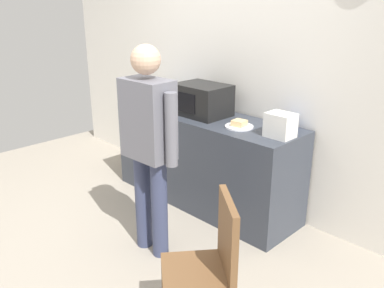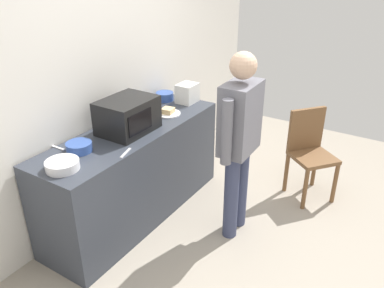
{
  "view_description": "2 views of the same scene",
  "coord_description": "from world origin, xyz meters",
  "px_view_note": "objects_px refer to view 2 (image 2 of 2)",
  "views": [
    {
      "loc": [
        2.53,
        -1.56,
        1.99
      ],
      "look_at": [
        0.15,
        0.82,
        0.78
      ],
      "focal_mm": 38.23,
      "sensor_mm": 36.0,
      "label": 1
    },
    {
      "loc": [
        -2.53,
        -0.99,
        2.38
      ],
      "look_at": [
        0.07,
        0.66,
        0.86
      ],
      "focal_mm": 36.79,
      "sensor_mm": 36.0,
      "label": 2
    }
  ],
  "objects_px": {
    "microwave": "(128,115)",
    "cereal_bowl": "(62,165)",
    "toaster": "(187,93)",
    "wooden_chair": "(310,150)",
    "salad_bowl": "(79,147)",
    "person_standing": "(239,135)",
    "mixing_bowl": "(165,96)",
    "sandwich_plate": "(168,112)",
    "spoon_utensil": "(126,153)",
    "fork_utensil": "(57,147)"
  },
  "relations": [
    {
      "from": "spoon_utensil",
      "to": "person_standing",
      "type": "xyz_separation_m",
      "value": [
        0.68,
        -0.67,
        0.06
      ]
    },
    {
      "from": "microwave",
      "to": "person_standing",
      "type": "xyz_separation_m",
      "value": [
        0.33,
        -0.94,
        -0.08
      ]
    },
    {
      "from": "salad_bowl",
      "to": "cereal_bowl",
      "type": "xyz_separation_m",
      "value": [
        -0.27,
        -0.12,
        -0.0
      ]
    },
    {
      "from": "microwave",
      "to": "toaster",
      "type": "xyz_separation_m",
      "value": [
        0.91,
        -0.04,
        -0.05
      ]
    },
    {
      "from": "sandwich_plate",
      "to": "mixing_bowl",
      "type": "xyz_separation_m",
      "value": [
        0.32,
        0.27,
        0.02
      ]
    },
    {
      "from": "toaster",
      "to": "wooden_chair",
      "type": "bearing_deg",
      "value": -72.96
    },
    {
      "from": "cereal_bowl",
      "to": "mixing_bowl",
      "type": "relative_size",
      "value": 1.34
    },
    {
      "from": "cereal_bowl",
      "to": "fork_utensil",
      "type": "bearing_deg",
      "value": 56.04
    },
    {
      "from": "spoon_utensil",
      "to": "wooden_chair",
      "type": "relative_size",
      "value": 0.18
    },
    {
      "from": "microwave",
      "to": "cereal_bowl",
      "type": "height_order",
      "value": "microwave"
    },
    {
      "from": "salad_bowl",
      "to": "mixing_bowl",
      "type": "height_order",
      "value": "mixing_bowl"
    },
    {
      "from": "microwave",
      "to": "salad_bowl",
      "type": "height_order",
      "value": "microwave"
    },
    {
      "from": "sandwich_plate",
      "to": "toaster",
      "type": "xyz_separation_m",
      "value": [
        0.4,
        0.03,
        0.08
      ]
    },
    {
      "from": "salad_bowl",
      "to": "person_standing",
      "type": "xyz_separation_m",
      "value": [
        0.85,
        -1.01,
        0.03
      ]
    },
    {
      "from": "cereal_bowl",
      "to": "mixing_bowl",
      "type": "xyz_separation_m",
      "value": [
        1.62,
        0.24,
        0.01
      ]
    },
    {
      "from": "mixing_bowl",
      "to": "spoon_utensil",
      "type": "xyz_separation_m",
      "value": [
        -1.18,
        -0.47,
        -0.04
      ]
    },
    {
      "from": "microwave",
      "to": "person_standing",
      "type": "distance_m",
      "value": 1.0
    },
    {
      "from": "salad_bowl",
      "to": "wooden_chair",
      "type": "distance_m",
      "value": 2.32
    },
    {
      "from": "microwave",
      "to": "mixing_bowl",
      "type": "xyz_separation_m",
      "value": [
        0.83,
        0.2,
        -0.11
      ]
    },
    {
      "from": "toaster",
      "to": "wooden_chair",
      "type": "height_order",
      "value": "toaster"
    },
    {
      "from": "microwave",
      "to": "fork_utensil",
      "type": "bearing_deg",
      "value": 154.37
    },
    {
      "from": "mixing_bowl",
      "to": "cereal_bowl",
      "type": "bearing_deg",
      "value": -171.55
    },
    {
      "from": "toaster",
      "to": "person_standing",
      "type": "xyz_separation_m",
      "value": [
        -0.58,
        -0.9,
        -0.03
      ]
    },
    {
      "from": "sandwich_plate",
      "to": "cereal_bowl",
      "type": "relative_size",
      "value": 1.0
    },
    {
      "from": "salad_bowl",
      "to": "person_standing",
      "type": "bearing_deg",
      "value": -49.99
    },
    {
      "from": "spoon_utensil",
      "to": "sandwich_plate",
      "type": "bearing_deg",
      "value": 13.07
    },
    {
      "from": "sandwich_plate",
      "to": "wooden_chair",
      "type": "bearing_deg",
      "value": -57.45
    },
    {
      "from": "microwave",
      "to": "wooden_chair",
      "type": "distance_m",
      "value": 1.91
    },
    {
      "from": "salad_bowl",
      "to": "wooden_chair",
      "type": "bearing_deg",
      "value": -37.02
    },
    {
      "from": "wooden_chair",
      "to": "salad_bowl",
      "type": "bearing_deg",
      "value": 142.98
    },
    {
      "from": "microwave",
      "to": "mixing_bowl",
      "type": "bearing_deg",
      "value": 13.59
    },
    {
      "from": "mixing_bowl",
      "to": "wooden_chair",
      "type": "height_order",
      "value": "mixing_bowl"
    },
    {
      "from": "sandwich_plate",
      "to": "spoon_utensil",
      "type": "bearing_deg",
      "value": -166.93
    },
    {
      "from": "sandwich_plate",
      "to": "cereal_bowl",
      "type": "height_order",
      "value": "cereal_bowl"
    },
    {
      "from": "sandwich_plate",
      "to": "mixing_bowl",
      "type": "height_order",
      "value": "mixing_bowl"
    },
    {
      "from": "mixing_bowl",
      "to": "sandwich_plate",
      "type": "bearing_deg",
      "value": -139.86
    },
    {
      "from": "microwave",
      "to": "cereal_bowl",
      "type": "relative_size",
      "value": 2.0
    },
    {
      "from": "spoon_utensil",
      "to": "wooden_chair",
      "type": "height_order",
      "value": "wooden_chair"
    },
    {
      "from": "mixing_bowl",
      "to": "wooden_chair",
      "type": "relative_size",
      "value": 0.2
    },
    {
      "from": "person_standing",
      "to": "wooden_chair",
      "type": "bearing_deg",
      "value": -20.34
    },
    {
      "from": "sandwich_plate",
      "to": "microwave",
      "type": "bearing_deg",
      "value": 172.71
    },
    {
      "from": "sandwich_plate",
      "to": "spoon_utensil",
      "type": "relative_size",
      "value": 1.47
    },
    {
      "from": "cereal_bowl",
      "to": "wooden_chair",
      "type": "bearing_deg",
      "value": -30.99
    },
    {
      "from": "microwave",
      "to": "fork_utensil",
      "type": "xyz_separation_m",
      "value": [
        -0.58,
        0.28,
        -0.15
      ]
    },
    {
      "from": "mixing_bowl",
      "to": "person_standing",
      "type": "distance_m",
      "value": 1.24
    },
    {
      "from": "salad_bowl",
      "to": "mixing_bowl",
      "type": "relative_size",
      "value": 1.12
    },
    {
      "from": "mixing_bowl",
      "to": "fork_utensil",
      "type": "height_order",
      "value": "mixing_bowl"
    },
    {
      "from": "microwave",
      "to": "person_standing",
      "type": "relative_size",
      "value": 0.3
    },
    {
      "from": "toaster",
      "to": "spoon_utensil",
      "type": "bearing_deg",
      "value": -169.66
    },
    {
      "from": "wooden_chair",
      "to": "microwave",
      "type": "bearing_deg",
      "value": 135.06
    }
  ]
}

